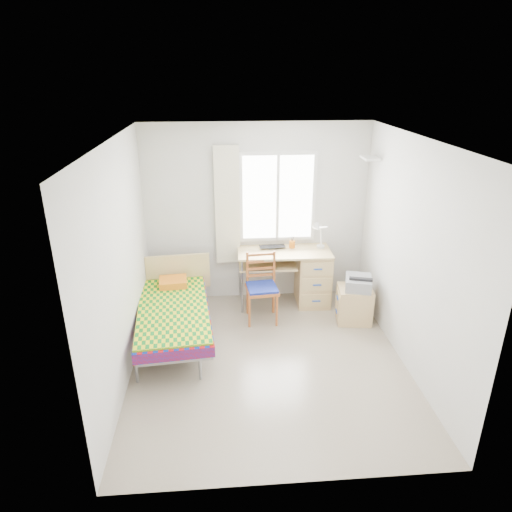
{
  "coord_description": "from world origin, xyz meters",
  "views": [
    {
      "loc": [
        -0.52,
        -4.55,
        3.24
      ],
      "look_at": [
        -0.1,
        0.55,
        1.14
      ],
      "focal_mm": 32.0,
      "sensor_mm": 36.0,
      "label": 1
    }
  ],
  "objects_px": {
    "desk": "(308,274)",
    "chair": "(262,283)",
    "bed": "(174,310)",
    "cabinet": "(354,304)",
    "printer": "(358,282)"
  },
  "relations": [
    {
      "from": "desk",
      "to": "chair",
      "type": "relative_size",
      "value": 1.41
    },
    {
      "from": "cabinet",
      "to": "printer",
      "type": "xyz_separation_m",
      "value": [
        0.03,
        -0.0,
        0.34
      ]
    },
    {
      "from": "bed",
      "to": "printer",
      "type": "height_order",
      "value": "bed"
    },
    {
      "from": "bed",
      "to": "cabinet",
      "type": "distance_m",
      "value": 2.44
    },
    {
      "from": "cabinet",
      "to": "bed",
      "type": "bearing_deg",
      "value": -167.59
    },
    {
      "from": "desk",
      "to": "printer",
      "type": "distance_m",
      "value": 0.84
    },
    {
      "from": "bed",
      "to": "cabinet",
      "type": "xyz_separation_m",
      "value": [
        2.42,
        0.23,
        -0.15
      ]
    },
    {
      "from": "desk",
      "to": "printer",
      "type": "relative_size",
      "value": 2.88
    },
    {
      "from": "printer",
      "to": "bed",
      "type": "bearing_deg",
      "value": -159.17
    },
    {
      "from": "chair",
      "to": "printer",
      "type": "height_order",
      "value": "chair"
    },
    {
      "from": "printer",
      "to": "chair",
      "type": "bearing_deg",
      "value": -172.59
    },
    {
      "from": "bed",
      "to": "cabinet",
      "type": "bearing_deg",
      "value": 0.21
    },
    {
      "from": "cabinet",
      "to": "printer",
      "type": "height_order",
      "value": "printer"
    },
    {
      "from": "chair",
      "to": "cabinet",
      "type": "height_order",
      "value": "chair"
    },
    {
      "from": "chair",
      "to": "cabinet",
      "type": "xyz_separation_m",
      "value": [
        1.25,
        -0.18,
        -0.29
      ]
    }
  ]
}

